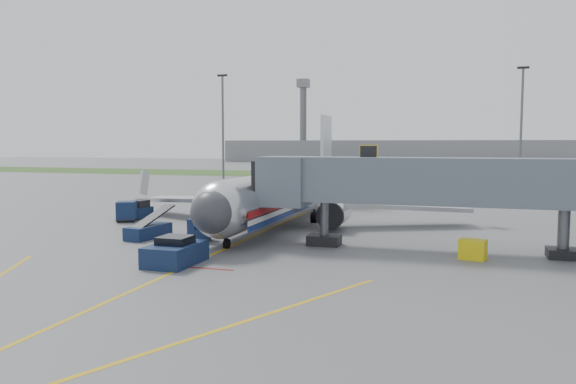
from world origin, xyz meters
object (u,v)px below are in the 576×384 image
(pushback_tug, at_px, (175,252))
(ramp_worker, at_px, (224,210))
(airliner, at_px, (286,192))
(baggage_tug, at_px, (140,210))
(belt_loader, at_px, (149,230))

(pushback_tug, bearing_deg, ramp_worker, 105.47)
(airliner, bearing_deg, pushback_tug, -92.66)
(airliner, xyz_separation_m, baggage_tug, (-13.74, -1.76, -1.89))
(belt_loader, bearing_deg, pushback_tug, -50.17)
(baggage_tug, bearing_deg, pushback_tug, -52.85)
(pushback_tug, relative_size, belt_loader, 0.84)
(pushback_tug, distance_m, baggage_tug, 21.32)
(airliner, xyz_separation_m, ramp_worker, (-6.16, 0.36, -1.88))
(baggage_tug, bearing_deg, ramp_worker, 15.56)
(pushback_tug, height_order, belt_loader, belt_loader)
(pushback_tug, height_order, ramp_worker, pushback_tug)
(baggage_tug, distance_m, ramp_worker, 7.87)
(pushback_tug, xyz_separation_m, ramp_worker, (-5.29, 19.10, 0.07))
(belt_loader, bearing_deg, baggage_tug, 124.86)
(pushback_tug, height_order, baggage_tug, baggage_tug)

